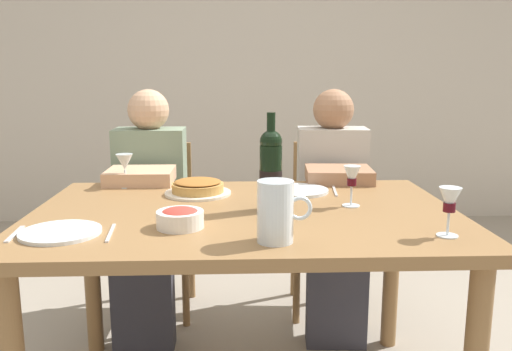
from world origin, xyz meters
The scene contains 19 objects.
back_wall centered at (0.00, 2.62, 1.40)m, with size 8.00×0.10×2.80m, color beige.
dining_table centered at (0.00, 0.00, 0.67)m, with size 1.50×1.00×0.76m.
wine_bottle centered at (0.09, 0.00, 0.90)m, with size 0.08×0.08×0.35m.
water_pitcher centered at (0.08, -0.36, 0.84)m, with size 0.16×0.11×0.18m.
baked_tart centered at (-0.18, 0.26, 0.79)m, with size 0.26×0.26×0.06m.
salad_bowl centered at (-0.21, -0.20, 0.79)m, with size 0.15×0.15×0.06m.
wine_glass_left_diner centered at (0.60, -0.33, 0.86)m, with size 0.07×0.07×0.15m.
wine_glass_right_diner centered at (0.39, 0.04, 0.86)m, with size 0.06×0.06×0.15m.
wine_glass_centre centered at (-0.50, 0.40, 0.86)m, with size 0.07×0.07×0.14m.
dinner_plate_left_setting centered at (-0.56, -0.26, 0.77)m, with size 0.24×0.24×0.01m, color silver.
dinner_plate_right_setting centered at (0.22, 0.28, 0.77)m, with size 0.24×0.24×0.01m, color silver.
fork_left_setting centered at (-0.70, -0.26, 0.76)m, with size 0.16×0.01×0.01m, color silver.
knife_left_setting centered at (-0.41, -0.26, 0.76)m, with size 0.18×0.01×0.01m, color silver.
knife_right_setting centered at (0.37, 0.28, 0.76)m, with size 0.18×0.01×0.01m, color silver.
spoon_right_setting centered at (0.07, 0.28, 0.76)m, with size 0.16×0.01×0.01m, color silver.
chair_left centered at (-0.45, 0.89, 0.50)m, with size 0.40×0.40×0.87m.
diner_left centered at (-0.45, 0.66, 0.62)m, with size 0.34×0.50×1.16m.
chair_right centered at (0.46, 0.89, 0.50)m, with size 0.43×0.43×0.87m.
diner_right centered at (0.44, 0.65, 0.62)m, with size 0.36×0.52×1.16m.
Camera 1 is at (-0.04, -1.82, 1.24)m, focal length 37.16 mm.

